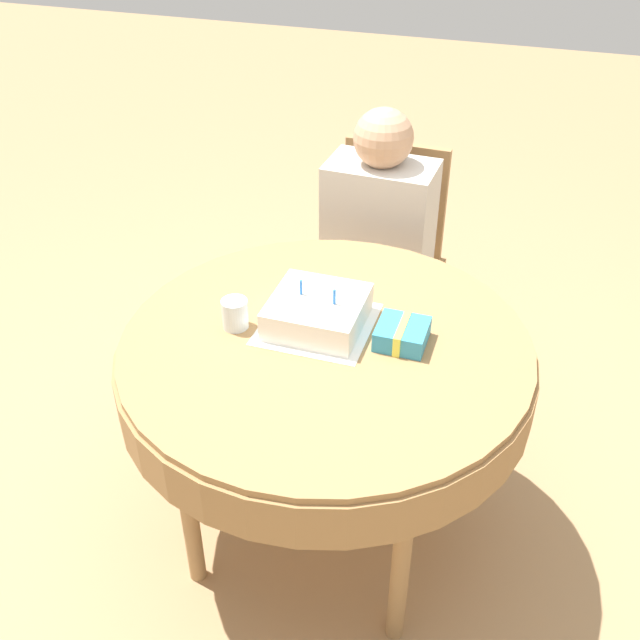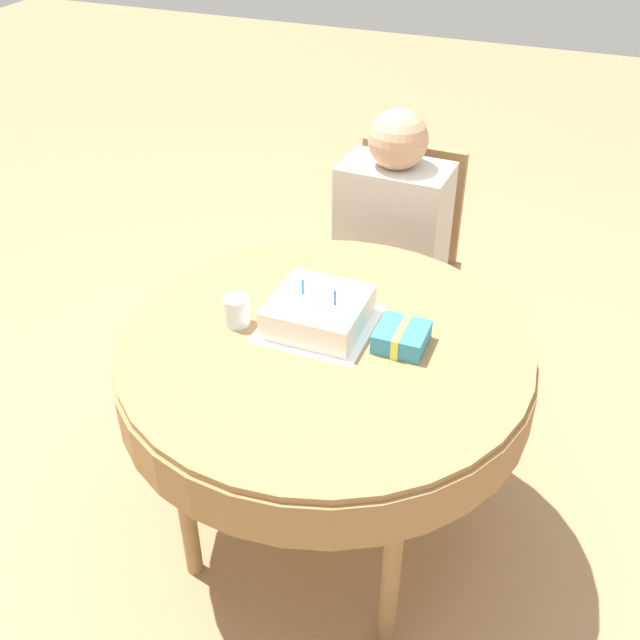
# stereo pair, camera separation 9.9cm
# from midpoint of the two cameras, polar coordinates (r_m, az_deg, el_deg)

# --- Properties ---
(ground_plane) EXTENTS (12.00, 12.00, 0.00)m
(ground_plane) POSITION_cam_midpoint_polar(r_m,az_deg,el_deg) (2.54, 1.48, -15.28)
(ground_plane) COLOR #A37F56
(dining_table) EXTENTS (1.14, 1.14, 0.75)m
(dining_table) POSITION_cam_midpoint_polar(r_m,az_deg,el_deg) (2.08, 1.75, -3.55)
(dining_table) COLOR #9E7547
(dining_table) RESTS_ON ground_plane
(chair) EXTENTS (0.47, 0.47, 0.89)m
(chair) POSITION_cam_midpoint_polar(r_m,az_deg,el_deg) (2.95, 6.83, 4.69)
(chair) COLOR #A37A4C
(chair) RESTS_ON ground_plane
(person) EXTENTS (0.40, 0.34, 1.10)m
(person) POSITION_cam_midpoint_polar(r_m,az_deg,el_deg) (2.77, 6.45, 7.03)
(person) COLOR tan
(person) RESTS_ON ground_plane
(napkin) EXTENTS (0.30, 0.30, 0.00)m
(napkin) POSITION_cam_midpoint_polar(r_m,az_deg,el_deg) (2.08, 1.25, -0.32)
(napkin) COLOR white
(napkin) RESTS_ON dining_table
(birthday_cake) EXTENTS (0.25, 0.25, 0.13)m
(birthday_cake) POSITION_cam_midpoint_polar(r_m,az_deg,el_deg) (2.06, 1.27, 0.64)
(birthday_cake) COLOR white
(birthday_cake) RESTS_ON dining_table
(drinking_glass) EXTENTS (0.07, 0.07, 0.09)m
(drinking_glass) POSITION_cam_midpoint_polar(r_m,az_deg,el_deg) (2.07, -5.02, 0.68)
(drinking_glass) COLOR silver
(drinking_glass) RESTS_ON dining_table
(gift_box) EXTENTS (0.13, 0.14, 0.06)m
(gift_box) POSITION_cam_midpoint_polar(r_m,az_deg,el_deg) (2.00, 7.64, -1.30)
(gift_box) COLOR teal
(gift_box) RESTS_ON dining_table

